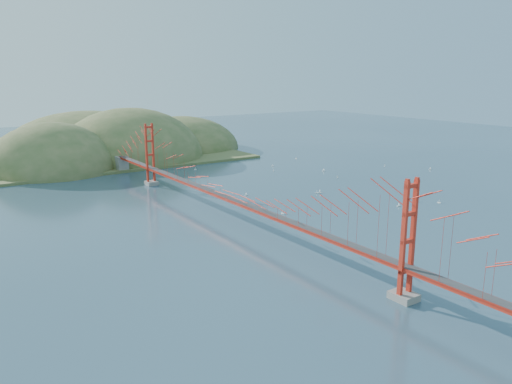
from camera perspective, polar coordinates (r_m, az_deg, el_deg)
ground at (r=71.18m, az=-2.45°, el=-3.53°), size 320.00×320.00×0.00m
bridge at (r=69.61m, az=-2.58°, el=2.03°), size 2.20×94.40×12.00m
far_headlands at (r=133.63m, az=-17.39°, el=3.88°), size 84.00×58.00×25.00m
sailboat_5 at (r=86.69m, az=17.83°, el=-0.97°), size 0.58×0.62×0.70m
sailboat_16 at (r=89.28m, az=7.30°, el=-0.02°), size 0.63×0.62×0.71m
sailboat_9 at (r=117.75m, az=14.48°, el=2.92°), size 0.53×0.53×0.55m
sailboat_3 at (r=86.79m, az=-1.13°, el=-0.31°), size 0.56×0.46×0.64m
sailboat_2 at (r=82.91m, az=16.00°, el=-1.49°), size 0.60×0.60×0.67m
sailboat_7 at (r=114.26m, az=1.92°, el=3.03°), size 0.51×0.49×0.57m
sailboat_8 at (r=108.28m, az=2.02°, el=2.45°), size 0.53×0.53×0.56m
sailboat_0 at (r=75.65m, az=3.07°, el=-2.39°), size 0.48×0.58×0.68m
sailboat_15 at (r=124.43m, az=4.63°, el=3.85°), size 0.47×0.55×0.63m
sailboat_14 at (r=87.14m, az=20.19°, el=-1.08°), size 0.48×0.60×0.70m
sailboat_4 at (r=102.78m, az=9.29°, el=1.69°), size 0.63×0.63×0.66m
sailboat_1 at (r=88.95m, az=6.96°, el=-0.06°), size 0.60×0.60×0.64m
sailboat_17 at (r=109.28m, az=7.74°, el=2.45°), size 0.64×0.56×0.73m
sailboat_12 at (r=110.81m, az=-6.95°, el=2.62°), size 0.58×0.49×0.66m
sailboat_11 at (r=116.79m, az=19.29°, el=2.51°), size 0.60×0.60×0.67m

